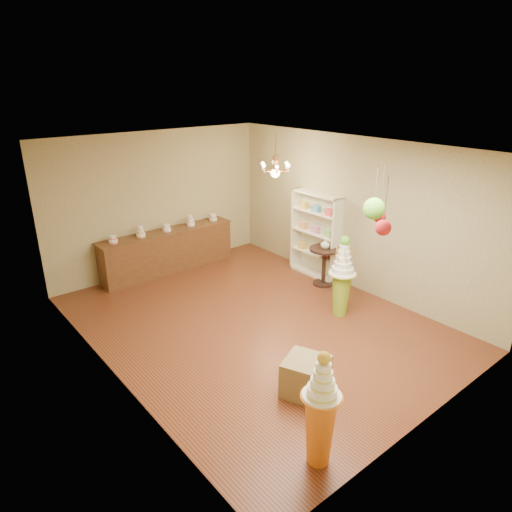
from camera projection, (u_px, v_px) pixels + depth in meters
floor at (254, 322)px, 7.98m from camera, size 6.50×6.50×0.00m
ceiling at (254, 148)px, 6.88m from camera, size 6.50×6.50×0.00m
wall_back at (158, 202)px, 9.77m from camera, size 5.00×0.04×3.00m
wall_front at (437, 317)px, 5.09m from camera, size 5.00×0.04×3.00m
wall_left at (106, 282)px, 5.95m from camera, size 0.04×6.50×3.00m
wall_right at (353, 214)px, 8.91m from camera, size 0.04×6.50×3.00m
pedestal_green at (342, 283)px, 8.02m from camera, size 0.61×0.61×1.50m
pedestal_orange at (320, 420)px, 4.89m from camera, size 0.47×0.47×1.42m
burlap_riser at (306, 376)px, 6.11m from camera, size 0.74×0.74×0.51m
sideboard at (168, 250)px, 9.94m from camera, size 3.04×0.54×1.16m
shelving_unit at (316, 235)px, 9.60m from camera, size 0.33×1.20×1.80m
round_table at (324, 261)px, 9.26m from camera, size 0.81×0.81×0.80m
vase at (325, 244)px, 9.12m from camera, size 0.22×0.22×0.19m
pom_red_left at (383, 228)px, 5.16m from camera, size 0.18×0.18×0.69m
pom_green_mid at (374, 209)px, 5.87m from camera, size 0.28×0.28×0.72m
pom_red_right at (380, 216)px, 6.06m from camera, size 0.17×0.17×0.82m
chandelier at (275, 170)px, 8.89m from camera, size 0.68×0.68×0.85m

